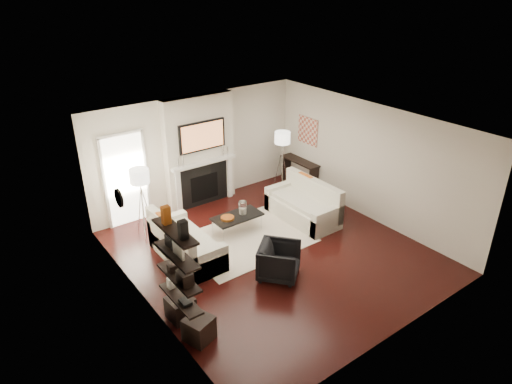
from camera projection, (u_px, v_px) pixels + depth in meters
room_envelope at (274, 194)px, 8.84m from camera, size 6.00×6.00×6.00m
chimney_breast at (200, 151)px, 10.92m from camera, size 1.80×0.25×2.70m
fireplace_surround at (204, 185)px, 11.19m from camera, size 1.30×0.02×1.04m
firebox at (205, 187)px, 11.21m from camera, size 0.75×0.02×0.65m
mantel_pilaster_l at (179, 192)px, 10.77m from camera, size 0.12×0.08×1.10m
mantel_pilaster_r at (229, 177)px, 11.54m from camera, size 0.12×0.08×1.10m
mantel_shelf at (204, 163)px, 10.89m from camera, size 1.70×0.18×0.07m
tv_body at (202, 136)px, 10.62m from camera, size 1.20×0.06×0.70m
tv_screen at (203, 136)px, 10.60m from camera, size 1.10×0.00×0.62m
candlestick_l_tall at (183, 160)px, 10.52m from camera, size 0.04×0.04×0.30m
candlestick_l_short at (178, 163)px, 10.46m from camera, size 0.04×0.04×0.24m
candlestick_r_tall at (223, 150)px, 11.11m from camera, size 0.04×0.04×0.30m
candlestick_r_short at (228, 150)px, 11.19m from camera, size 0.04×0.04×0.24m
hallway_panel at (126, 180)px, 10.14m from camera, size 0.90×0.02×2.10m
door_trim_l at (105, 186)px, 9.87m from camera, size 0.06×0.06×2.16m
door_trim_r at (146, 175)px, 10.38m from camera, size 0.06×0.06×2.16m
door_trim_top at (120, 134)px, 9.66m from camera, size 1.02×0.06×0.06m
rug at (245, 240)px, 9.86m from camera, size 2.60×2.00×0.01m
loveseat_left_base at (187, 249)px, 9.15m from camera, size 0.85×1.80×0.42m
loveseat_left_back at (171, 241)px, 8.84m from camera, size 0.18×1.80×0.80m
loveseat_left_arm_n at (208, 264)px, 8.53m from camera, size 0.85×0.18×0.60m
loveseat_left_arm_s at (168, 229)px, 9.70m from camera, size 0.85×0.18×0.60m
loveseat_left_cushion at (188, 237)px, 9.07m from camera, size 0.63×1.44×0.10m
pillow_left_orange at (163, 225)px, 8.97m from camera, size 0.10×0.42×0.42m
pillow_left_charcoal at (177, 239)px, 8.54m from camera, size 0.10×0.40×0.40m
loveseat_right_base at (302, 211)px, 10.61m from camera, size 0.85×1.80×0.42m
loveseat_right_back at (314, 195)px, 10.65m from camera, size 0.18×1.80×0.80m
loveseat_right_arm_n at (327, 221)px, 9.99m from camera, size 0.85×0.18×0.60m
loveseat_right_arm_s at (280, 195)px, 11.16m from camera, size 0.85×0.18×0.60m
loveseat_right_cushion at (301, 202)px, 10.47m from camera, size 0.63×1.44×0.10m
pillow_right_orange at (305, 183)px, 10.78m from camera, size 0.10×0.42×0.42m
pillow_right_charcoal at (323, 192)px, 10.35m from camera, size 0.10×0.40×0.40m
coffee_table at (237, 216)px, 9.98m from camera, size 1.10×0.55×0.04m
coffee_leg_nw at (224, 236)px, 9.64m from camera, size 0.02×0.02×0.38m
coffee_leg_ne at (261, 222)px, 10.17m from camera, size 0.02×0.02×0.38m
coffee_leg_sw at (213, 228)px, 9.96m from camera, size 0.02×0.02×0.38m
coffee_leg_se at (250, 215)px, 10.49m from camera, size 0.02×0.02×0.38m
hurricane_glass at (243, 208)px, 9.99m from camera, size 0.18×0.18×0.32m
hurricane_candle at (243, 211)px, 10.01m from camera, size 0.10×0.10×0.16m
copper_bowl at (227, 218)px, 9.82m from camera, size 0.29×0.29×0.05m
armchair at (279, 260)px, 8.53m from camera, size 0.99×0.99×0.75m
lamp_left_post at (144, 212)px, 9.72m from camera, size 0.02×0.02×1.20m
lamp_left_shade at (139, 176)px, 9.35m from camera, size 0.40×0.40×0.30m
lamp_left_leg_a at (149, 211)px, 9.78m from camera, size 0.25×0.02×1.23m
lamp_left_leg_b at (139, 211)px, 9.76m from camera, size 0.14×0.22×1.23m
lamp_left_leg_c at (143, 215)px, 9.62m from camera, size 0.14×0.22×1.23m
lamp_right_post at (282, 169)px, 11.89m from camera, size 0.02×0.02×1.20m
lamp_right_shade at (282, 138)px, 11.52m from camera, size 0.40×0.40×0.30m
lamp_right_leg_a at (285, 168)px, 11.95m from camera, size 0.25×0.02×1.23m
lamp_right_leg_b at (278, 168)px, 11.93m from camera, size 0.14×0.22×1.23m
lamp_right_leg_c at (282, 170)px, 11.79m from camera, size 0.14×0.22×1.23m
console_top at (300, 161)px, 12.02m from camera, size 0.35×1.20×0.04m
console_leg_n at (314, 181)px, 11.78m from camera, size 0.30×0.04×0.71m
console_leg_s at (286, 168)px, 12.58m from camera, size 0.30×0.04×0.71m
wall_art at (308, 131)px, 11.70m from camera, size 0.03×0.70×0.70m
shelf_bottom at (181, 299)px, 7.00m from camera, size 0.25×1.00×0.03m
shelf_lower at (179, 277)px, 6.82m from camera, size 0.25×1.00×0.04m
shelf_upper at (177, 255)px, 6.65m from camera, size 0.25×1.00×0.04m
shelf_top at (175, 231)px, 6.47m from camera, size 0.25×1.00×0.04m
decor_magfile_a at (183, 230)px, 6.21m from camera, size 0.12×0.10×0.28m
decor_magfile_b at (166, 215)px, 6.58m from camera, size 0.12×0.10×0.28m
decor_frame_a at (178, 250)px, 6.54m from camera, size 0.04×0.30×0.22m
decor_frame_b at (169, 242)px, 6.77m from camera, size 0.04×0.22×0.18m
decor_wine_rack at (185, 278)px, 6.62m from camera, size 0.18×0.25×0.20m
decor_box_small at (173, 268)px, 6.92m from camera, size 0.15×0.12×0.12m
decor_books at (185, 302)px, 6.87m from camera, size 0.14×0.20×0.05m
decor_box_tall at (171, 283)px, 7.18m from camera, size 0.10×0.10×0.18m
clock_rim at (119, 198)px, 7.88m from camera, size 0.04×0.34×0.34m
clock_face at (120, 198)px, 7.89m from camera, size 0.01×0.29×0.29m
ottoman_near at (180, 308)px, 7.56m from camera, size 0.43×0.43×0.40m
ottoman_far at (199, 329)px, 7.12m from camera, size 0.51×0.51×0.40m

